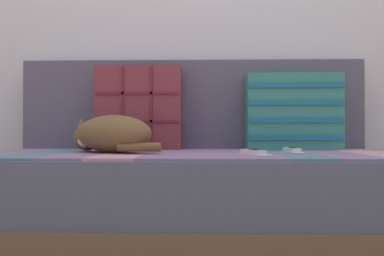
# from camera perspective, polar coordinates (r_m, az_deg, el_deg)

# --- Properties ---
(ground_plane) EXTENTS (14.00, 14.00, 0.00)m
(ground_plane) POSITION_cam_1_polar(r_m,az_deg,el_deg) (1.54, -0.48, -18.12)
(ground_plane) COLOR #937556
(couch) EXTENTS (1.76, 0.88, 0.38)m
(couch) POSITION_cam_1_polar(r_m,az_deg,el_deg) (1.61, -0.34, -10.53)
(couch) COLOR brown
(couch) RESTS_ON ground_plane
(sofa_backrest) EXTENTS (1.72, 0.14, 0.45)m
(sofa_backrest) POSITION_cam_1_polar(r_m,az_deg,el_deg) (1.96, 0.02, 3.50)
(sofa_backrest) COLOR #514C60
(sofa_backrest) RESTS_ON couch
(throw_pillow_quilted) EXTENTS (0.41, 0.14, 0.40)m
(throw_pillow_quilted) POSITION_cam_1_polar(r_m,az_deg,el_deg) (1.84, -8.03, 3.02)
(throw_pillow_quilted) COLOR brown
(throw_pillow_quilted) RESTS_ON couch
(throw_pillow_striped) EXTENTS (0.45, 0.14, 0.36)m
(throw_pillow_striped) POSITION_cam_1_polar(r_m,az_deg,el_deg) (1.86, 15.14, 2.38)
(throw_pillow_striped) COLOR #337A70
(throw_pillow_striped) RESTS_ON couch
(sleeping_cat) EXTENTS (0.42, 0.37, 0.15)m
(sleeping_cat) POSITION_cam_1_polar(r_m,az_deg,el_deg) (1.57, -12.42, -0.98)
(sleeping_cat) COLOR brown
(sleeping_cat) RESTS_ON couch
(game_remote_near) EXTENTS (0.05, 0.20, 0.02)m
(game_remote_near) POSITION_cam_1_polar(r_m,az_deg,el_deg) (1.61, 15.03, -3.28)
(game_remote_near) COLOR white
(game_remote_near) RESTS_ON couch
(game_remote_far) EXTENTS (0.10, 0.20, 0.02)m
(game_remote_far) POSITION_cam_1_polar(r_m,az_deg,el_deg) (1.40, 9.37, -3.69)
(game_remote_far) COLOR white
(game_remote_far) RESTS_ON couch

